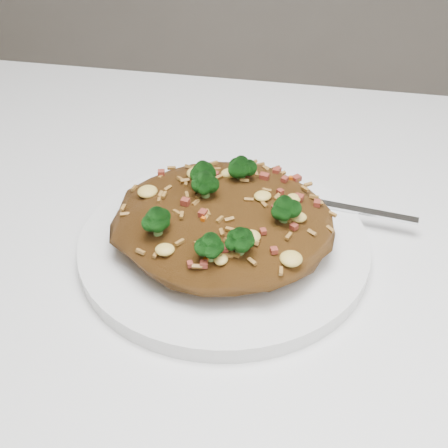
{
  "coord_description": "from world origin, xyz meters",
  "views": [
    {
      "loc": [
        0.12,
        -0.32,
        1.09
      ],
      "look_at": [
        0.05,
        0.07,
        0.78
      ],
      "focal_mm": 50.0,
      "sensor_mm": 36.0,
      "label": 1
    }
  ],
  "objects_px": {
    "dining_table": "(151,375)",
    "fried_rice": "(224,213)",
    "fork": "(333,205)",
    "plate": "(224,245)"
  },
  "relations": [
    {
      "from": "dining_table",
      "to": "fried_rice",
      "type": "bearing_deg",
      "value": 52.69
    },
    {
      "from": "fried_rice",
      "to": "fork",
      "type": "distance_m",
      "value": 0.11
    },
    {
      "from": "fried_rice",
      "to": "dining_table",
      "type": "bearing_deg",
      "value": -127.31
    },
    {
      "from": "fork",
      "to": "plate",
      "type": "bearing_deg",
      "value": -137.36
    },
    {
      "from": "plate",
      "to": "fork",
      "type": "height_order",
      "value": "fork"
    },
    {
      "from": "dining_table",
      "to": "fork",
      "type": "xyz_separation_m",
      "value": [
        0.14,
        0.13,
        0.11
      ]
    },
    {
      "from": "dining_table",
      "to": "fried_rice",
      "type": "distance_m",
      "value": 0.16
    },
    {
      "from": "plate",
      "to": "fried_rice",
      "type": "distance_m",
      "value": 0.03
    },
    {
      "from": "fried_rice",
      "to": "fork",
      "type": "relative_size",
      "value": 1.11
    },
    {
      "from": "plate",
      "to": "fried_rice",
      "type": "xyz_separation_m",
      "value": [
        -0.0,
        -0.0,
        0.03
      ]
    }
  ]
}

